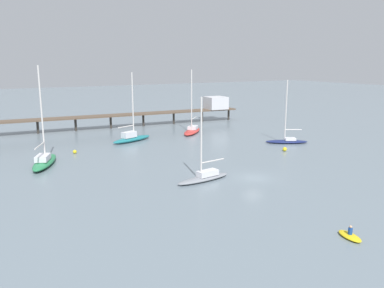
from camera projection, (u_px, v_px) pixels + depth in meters
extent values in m
plane|color=slate|center=(254.00, 178.00, 50.01)|extent=(400.00, 400.00, 0.00)
cube|color=brown|center=(127.00, 115.00, 88.14)|extent=(55.47, 7.87, 0.30)
cylinder|color=#38332D|center=(38.00, 127.00, 80.43)|extent=(0.50, 0.50, 2.71)
cylinder|color=#38332D|center=(76.00, 125.00, 83.64)|extent=(0.50, 0.50, 2.71)
cylinder|color=#38332D|center=(111.00, 122.00, 86.85)|extent=(0.50, 0.50, 2.71)
cylinder|color=#38332D|center=(143.00, 120.00, 90.06)|extent=(0.50, 0.50, 2.71)
cylinder|color=#38332D|center=(174.00, 118.00, 93.27)|extent=(0.50, 0.50, 2.71)
cylinder|color=#38332D|center=(202.00, 116.00, 96.48)|extent=(0.50, 0.50, 2.71)
cylinder|color=#38332D|center=(229.00, 114.00, 99.69)|extent=(0.50, 0.50, 2.71)
cube|color=silver|center=(216.00, 103.00, 97.43)|extent=(5.14, 5.14, 3.01)
ellipsoid|color=navy|center=(287.00, 142.00, 71.25)|extent=(7.67, 5.80, 0.54)
cube|color=silver|center=(290.00, 139.00, 71.14)|extent=(2.45, 2.32, 0.44)
cylinder|color=silver|center=(286.00, 111.00, 70.08)|extent=(0.21, 0.21, 10.89)
cylinder|color=silver|center=(293.00, 130.00, 70.77)|extent=(2.68, 1.69, 0.17)
ellipsoid|color=red|center=(192.00, 131.00, 81.49)|extent=(8.20, 8.50, 0.65)
cube|color=silver|center=(193.00, 128.00, 82.06)|extent=(2.98, 3.01, 0.72)
cylinder|color=silver|center=(192.00, 100.00, 79.70)|extent=(0.23, 0.23, 12.40)
cylinder|color=silver|center=(194.00, 118.00, 82.48)|extent=(2.96, 3.14, 0.19)
ellipsoid|color=gray|center=(204.00, 179.00, 48.68)|extent=(7.98, 2.78, 0.56)
cube|color=silver|center=(207.00, 173.00, 48.92)|extent=(2.93, 1.59, 0.69)
cylinder|color=silver|center=(201.00, 138.00, 47.36)|extent=(0.21, 0.21, 9.94)
cylinder|color=silver|center=(213.00, 161.00, 49.10)|extent=(3.66, 0.65, 0.17)
ellipsoid|color=#1E727A|center=(132.00, 139.00, 72.62)|extent=(9.03, 5.08, 0.88)
cube|color=silver|center=(129.00, 135.00, 71.87)|extent=(3.03, 2.28, 1.07)
cylinder|color=silver|center=(133.00, 105.00, 71.64)|extent=(0.23, 0.23, 11.83)
cylinder|color=silver|center=(126.00, 127.00, 71.00)|extent=(3.54, 1.52, 0.18)
ellipsoid|color=#287F4C|center=(45.00, 162.00, 55.85)|extent=(5.89, 9.68, 0.94)
cube|color=silver|center=(43.00, 158.00, 54.93)|extent=(2.62, 3.28, 0.77)
cylinder|color=silver|center=(42.00, 113.00, 54.86)|extent=(0.23, 0.23, 13.19)
cylinder|color=silver|center=(40.00, 146.00, 53.45)|extent=(2.02, 4.38, 0.19)
ellipsoid|color=yellow|center=(350.00, 236.00, 32.87)|extent=(1.58, 2.65, 0.35)
cylinder|color=navy|center=(350.00, 231.00, 32.78)|extent=(0.42, 0.42, 0.55)
sphere|color=tan|center=(351.00, 227.00, 32.69)|extent=(0.24, 0.24, 0.24)
sphere|color=yellow|center=(75.00, 152.00, 63.11)|extent=(0.60, 0.60, 0.60)
sphere|color=yellow|center=(285.00, 149.00, 64.74)|extent=(0.70, 0.70, 0.70)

